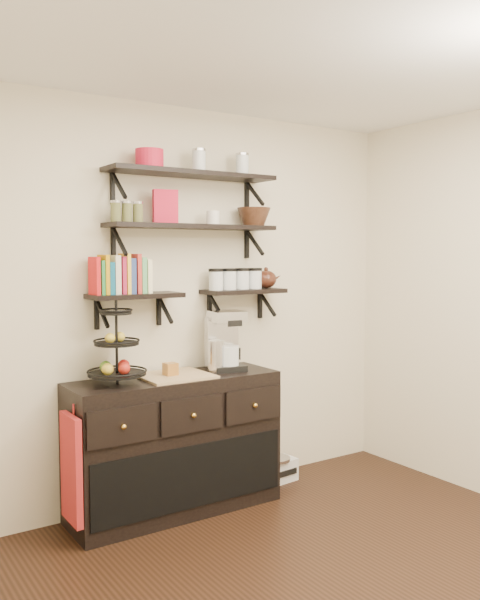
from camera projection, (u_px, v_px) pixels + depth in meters
name	position (u px, v px, depth m)	size (l,w,h in m)	color
ceiling	(367.00, 33.00, 2.86)	(3.50, 3.50, 0.02)	white
back_wall	(184.00, 305.00, 4.41)	(3.50, 0.02, 2.70)	beige
shelf_top	(192.00, 175.00, 4.24)	(1.20, 0.27, 0.23)	black
shelf_mid	(193.00, 227.00, 4.26)	(1.20, 0.27, 0.23)	black
shelf_low_left	(135.00, 297.00, 4.08)	(0.60, 0.25, 0.23)	black
shelf_low_right	(243.00, 292.00, 4.54)	(0.60, 0.25, 0.23)	black
cookbooks	(125.00, 276.00, 4.03)	(0.40, 0.15, 0.26)	red
glass_canisters	(236.00, 280.00, 4.50)	(0.43, 0.10, 0.13)	silver
sideboard	(175.00, 444.00, 4.18)	(1.40, 0.50, 0.92)	black
fruit_stand	(117.00, 355.00, 3.91)	(0.36, 0.36, 0.53)	black
candle	(170.00, 369.00, 4.12)	(0.08, 0.08, 0.08)	#915B21
coffee_maker	(225.00, 342.00, 4.38)	(0.26, 0.25, 0.41)	black
thermal_carafe	(216.00, 356.00, 4.29)	(0.11, 0.11, 0.22)	silver
apron	(71.00, 469.00, 3.69)	(0.04, 0.27, 0.64)	maroon
radio	(277.00, 470.00, 4.73)	(0.32, 0.23, 0.19)	silver
recipe_box	(165.00, 207.00, 4.14)	(0.16, 0.06, 0.22)	red
walnut_bowl	(254.00, 217.00, 4.53)	(0.24, 0.24, 0.13)	black
ramekins	(213.00, 218.00, 4.34)	(0.09, 0.09, 0.10)	white
teapot	(266.00, 278.00, 4.64)	(0.21, 0.15, 0.15)	#371910
red_pot	(149.00, 159.00, 4.06)	(0.18, 0.18, 0.12)	red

